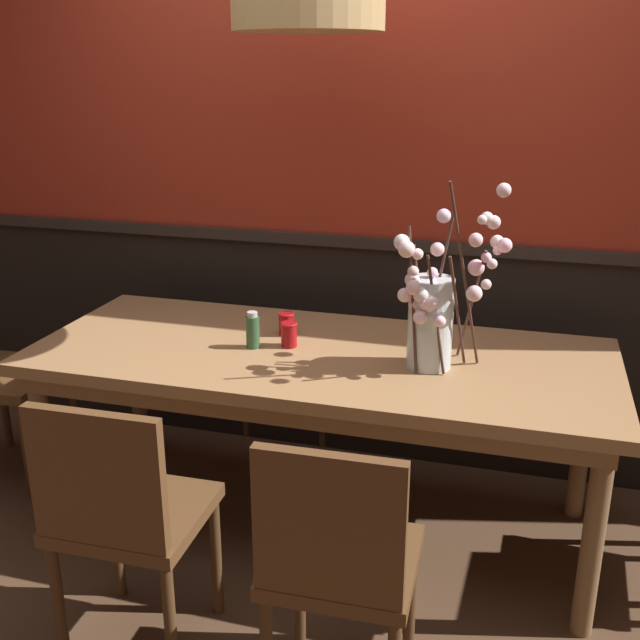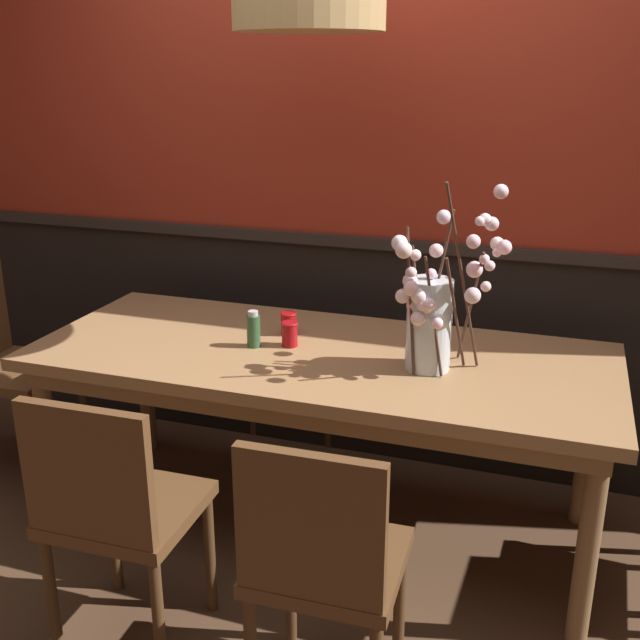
{
  "view_description": "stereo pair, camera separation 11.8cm",
  "coord_description": "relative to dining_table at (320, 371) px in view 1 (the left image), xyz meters",
  "views": [
    {
      "loc": [
        0.72,
        -2.51,
        1.77
      ],
      "look_at": [
        0.0,
        0.0,
        0.88
      ],
      "focal_mm": 42.0,
      "sensor_mm": 36.0,
      "label": 1
    },
    {
      "loc": [
        0.83,
        -2.48,
        1.77
      ],
      "look_at": [
        0.0,
        0.0,
        0.88
      ],
      "focal_mm": 42.0,
      "sensor_mm": 36.0,
      "label": 2
    }
  ],
  "objects": [
    {
      "name": "chair_near_side_left",
      "position": [
        -0.37,
        -0.84,
        -0.15
      ],
      "size": [
        0.44,
        0.42,
        0.9
      ],
      "color": "brown",
      "rests_on": "ground"
    },
    {
      "name": "ground_plane",
      "position": [
        0.0,
        0.0,
        -0.67
      ],
      "size": [
        24.0,
        24.0,
        0.0
      ],
      "primitive_type": "plane",
      "color": "#4C3321"
    },
    {
      "name": "back_wall",
      "position": [
        0.0,
        0.68,
        0.66
      ],
      "size": [
        4.8,
        0.14,
        2.68
      ],
      "color": "black",
      "rests_on": "ground"
    },
    {
      "name": "chair_near_side_right",
      "position": [
        0.3,
        -0.87,
        -0.17
      ],
      "size": [
        0.42,
        0.41,
        0.89
      ],
      "color": "brown",
      "rests_on": "ground"
    },
    {
      "name": "candle_holder_nearer_center",
      "position": [
        -0.13,
        0.01,
        0.13
      ],
      "size": [
        0.07,
        0.07,
        0.1
      ],
      "color": "#9E0F14",
      "rests_on": "dining_table"
    },
    {
      "name": "chair_far_side_left",
      "position": [
        -0.36,
        0.86,
        -0.15
      ],
      "size": [
        0.46,
        0.39,
        0.9
      ],
      "color": "brown",
      "rests_on": "ground"
    },
    {
      "name": "vase_with_blossoms",
      "position": [
        0.42,
        -0.05,
        0.28
      ],
      "size": [
        0.38,
        0.28,
        0.68
      ],
      "color": "silver",
      "rests_on": "dining_table"
    },
    {
      "name": "condiment_bottle",
      "position": [
        -0.25,
        -0.03,
        0.15
      ],
      "size": [
        0.05,
        0.05,
        0.14
      ],
      "color": "#2D5633",
      "rests_on": "dining_table"
    },
    {
      "name": "candle_holder_nearer_edge",
      "position": [
        -0.18,
        0.14,
        0.13
      ],
      "size": [
        0.07,
        0.07,
        0.09
      ],
      "color": "#9E0F14",
      "rests_on": "dining_table"
    },
    {
      "name": "dining_table",
      "position": [
        0.0,
        0.0,
        0.0
      ],
      "size": [
        2.17,
        0.89,
        0.75
      ],
      "color": "#997047",
      "rests_on": "ground"
    }
  ]
}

